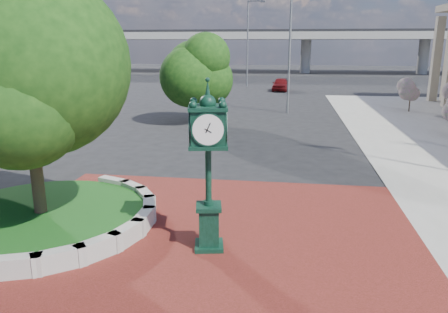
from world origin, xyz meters
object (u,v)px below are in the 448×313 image
post_clock (208,160)px  parked_car (280,84)px  street_lamp_far (249,37)px  street_lamp_near (293,36)px

post_clock → parked_car: (1.00, 40.03, -1.70)m
post_clock → street_lamp_far: bearing=93.9°
parked_car → street_lamp_far: size_ratio=0.42×
parked_car → street_lamp_near: 17.26m
parked_car → street_lamp_near: street_lamp_near is taller
post_clock → parked_car: bearing=88.6°
street_lamp_near → street_lamp_far: 21.50m
street_lamp_near → street_lamp_far: size_ratio=0.97×
parked_car → street_lamp_near: size_ratio=0.43×
street_lamp_near → street_lamp_far: (-5.15, 20.88, 0.15)m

